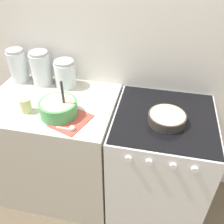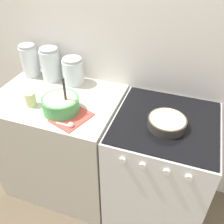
% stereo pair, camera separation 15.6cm
% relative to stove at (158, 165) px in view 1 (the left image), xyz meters
% --- Properties ---
extents(wall_back, '(4.81, 0.05, 2.40)m').
position_rel_stove_xyz_m(wall_back, '(-0.35, 0.36, 0.73)').
color(wall_back, white).
rests_on(wall_back, ground_plane).
extents(countertop_cabinet, '(0.90, 0.66, 0.93)m').
position_rel_stove_xyz_m(countertop_cabinet, '(-0.80, 0.00, 0.00)').
color(countertop_cabinet, beige).
rests_on(countertop_cabinet, ground_plane).
extents(stove, '(0.67, 0.68, 0.93)m').
position_rel_stove_xyz_m(stove, '(0.00, 0.00, 0.00)').
color(stove, silver).
rests_on(stove, ground_plane).
extents(mixing_bowl, '(0.24, 0.24, 0.25)m').
position_rel_stove_xyz_m(mixing_bowl, '(-0.68, -0.13, 0.53)').
color(mixing_bowl, '#4CA559').
rests_on(mixing_bowl, countertop_cabinet).
extents(baking_pan, '(0.24, 0.24, 0.06)m').
position_rel_stove_xyz_m(baking_pan, '(0.01, -0.06, 0.50)').
color(baking_pan, '#38332D').
rests_on(baking_pan, stove).
extents(storage_jar_left, '(0.14, 0.14, 0.26)m').
position_rel_stove_xyz_m(storage_jar_left, '(-1.14, 0.23, 0.58)').
color(storage_jar_left, silver).
rests_on(storage_jar_left, countertop_cabinet).
extents(storage_jar_middle, '(0.15, 0.15, 0.26)m').
position_rel_stove_xyz_m(storage_jar_middle, '(-0.95, 0.23, 0.58)').
color(storage_jar_middle, silver).
rests_on(storage_jar_middle, countertop_cabinet).
extents(storage_jar_right, '(0.16, 0.16, 0.20)m').
position_rel_stove_xyz_m(storage_jar_right, '(-0.76, 0.23, 0.55)').
color(storage_jar_right, silver).
rests_on(storage_jar_right, countertop_cabinet).
extents(tin_can, '(0.07, 0.07, 0.10)m').
position_rel_stove_xyz_m(tin_can, '(-0.90, -0.14, 0.52)').
color(tin_can, beige).
rests_on(tin_can, countertop_cabinet).
extents(recipe_page, '(0.26, 0.29, 0.01)m').
position_rel_stove_xyz_m(recipe_page, '(-0.58, -0.17, 0.47)').
color(recipe_page, '#CC4C3F').
rests_on(recipe_page, countertop_cabinet).
extents(measuring_spoon, '(0.12, 0.04, 0.04)m').
position_rel_stove_xyz_m(measuring_spoon, '(-0.55, -0.26, 0.48)').
color(measuring_spoon, white).
rests_on(measuring_spoon, countertop_cabinet).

